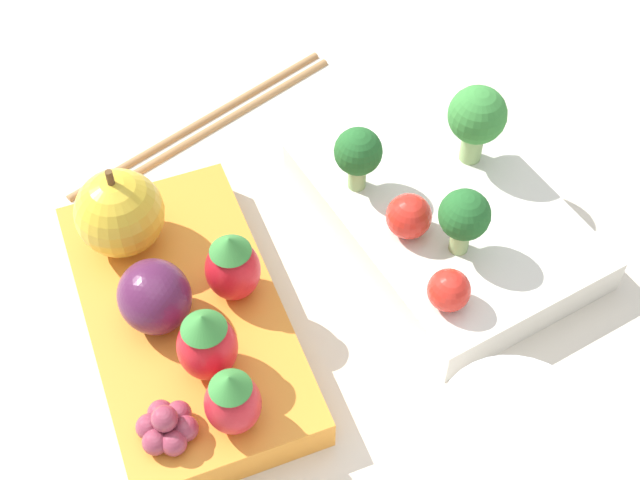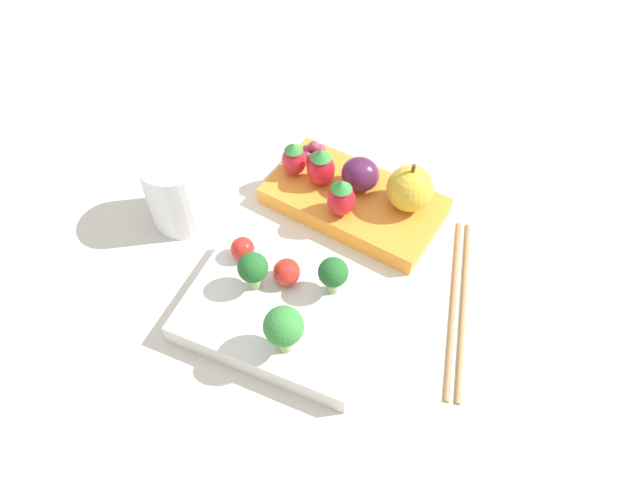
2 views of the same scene
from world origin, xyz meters
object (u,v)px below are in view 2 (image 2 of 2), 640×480
(broccoli_floret_2, at_px, (333,273))
(broccoli_floret_1, at_px, (284,327))
(apple, at_px, (410,188))
(chopsticks_pair, at_px, (459,303))
(bento_box_savoury, at_px, (280,316))
(cherry_tomato_0, at_px, (243,249))
(strawberry_1, at_px, (321,167))
(grape_cluster, at_px, (314,152))
(drinking_cup, at_px, (179,190))
(cherry_tomato_1, at_px, (290,273))
(plum, at_px, (360,174))
(strawberry_0, at_px, (341,198))
(strawberry_2, at_px, (294,159))
(broccoli_floret_0, at_px, (253,269))
(bento_box_fruit, at_px, (354,201))

(broccoli_floret_2, bearing_deg, broccoli_floret_1, 80.89)
(broccoli_floret_2, distance_m, apple, 0.14)
(broccoli_floret_2, height_order, chopsticks_pair, broccoli_floret_2)
(bento_box_savoury, bearing_deg, cherry_tomato_0, -31.89)
(strawberry_1, bearing_deg, grape_cluster, -52.67)
(broccoli_floret_1, height_order, chopsticks_pair, broccoli_floret_1)
(apple, height_order, drinking_cup, drinking_cup)
(broccoli_floret_1, xyz_separation_m, cherry_tomato_1, (0.03, -0.06, -0.02))
(cherry_tomato_1, height_order, apple, apple)
(bento_box_savoury, height_order, plum, plum)
(broccoli_floret_2, bearing_deg, cherry_tomato_1, 12.31)
(broccoli_floret_2, relative_size, drinking_cup, 0.52)
(strawberry_0, bearing_deg, apple, -145.52)
(strawberry_2, bearing_deg, strawberry_1, 178.22)
(broccoli_floret_1, xyz_separation_m, broccoli_floret_2, (-0.01, -0.07, -0.01))
(cherry_tomato_0, bearing_deg, strawberry_0, -122.14)
(broccoli_floret_0, xyz_separation_m, chopsticks_pair, (-0.18, -0.08, -0.05))
(strawberry_2, bearing_deg, apple, -175.92)
(chopsticks_pair, bearing_deg, strawberry_2, -18.45)
(plum, xyz_separation_m, chopsticks_pair, (-0.15, 0.09, -0.04))
(apple, bearing_deg, broccoli_floret_1, 80.27)
(bento_box_fruit, height_order, cherry_tomato_0, cherry_tomato_0)
(bento_box_savoury, bearing_deg, broccoli_floret_0, -20.93)
(bento_box_savoury, distance_m, plum, 0.18)
(apple, relative_size, chopsticks_pair, 0.29)
(broccoli_floret_2, relative_size, chopsticks_pair, 0.21)
(grape_cluster, relative_size, drinking_cup, 0.37)
(broccoli_floret_2, distance_m, cherry_tomato_0, 0.10)
(apple, distance_m, strawberry_0, 0.07)
(broccoli_floret_2, bearing_deg, bento_box_fruit, -75.19)
(broccoli_floret_0, relative_size, cherry_tomato_1, 1.67)
(cherry_tomato_1, bearing_deg, apple, -114.08)
(broccoli_floret_0, bearing_deg, strawberry_1, -87.81)
(bento_box_savoury, relative_size, broccoli_floret_0, 4.21)
(drinking_cup, bearing_deg, bento_box_savoury, 155.62)
(bento_box_savoury, height_order, cherry_tomato_1, cherry_tomato_1)
(plum, xyz_separation_m, grape_cluster, (0.07, -0.02, -0.01))
(cherry_tomato_1, height_order, plum, plum)
(cherry_tomato_1, xyz_separation_m, drinking_cup, (0.16, -0.04, 0.00))
(strawberry_2, xyz_separation_m, grape_cluster, (-0.01, -0.03, -0.01))
(broccoli_floret_2, distance_m, plum, 0.14)
(broccoli_floret_0, relative_size, chopsticks_pair, 0.21)
(bento_box_savoury, relative_size, strawberry_1, 3.92)
(broccoli_floret_2, bearing_deg, plum, -76.67)
(broccoli_floret_0, xyz_separation_m, strawberry_0, (-0.03, -0.12, -0.01))
(bento_box_fruit, bearing_deg, strawberry_0, 84.93)
(broccoli_floret_2, xyz_separation_m, strawberry_0, (0.04, -0.10, -0.01))
(apple, bearing_deg, cherry_tomato_0, 48.84)
(broccoli_floret_2, distance_m, strawberry_0, 0.10)
(cherry_tomato_1, relative_size, grape_cluster, 0.85)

